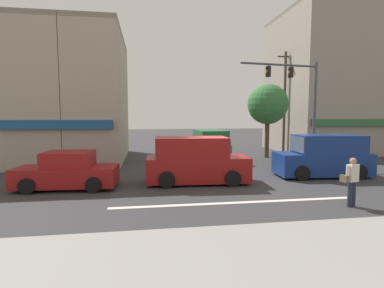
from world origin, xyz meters
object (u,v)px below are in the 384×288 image
at_px(van_crossing_rightbound, 324,157).
at_px(sedan_approaching_near, 68,172).
at_px(van_waiting_far, 196,161).
at_px(pedestrian_foreground_with_bag, 352,179).
at_px(utility_pole_far_right, 285,101).
at_px(street_tree, 268,105).
at_px(traffic_light_mast, 301,97).
at_px(utility_pole_near_left, 60,90).
at_px(van_crossing_leftbound, 209,146).

relative_size(van_crossing_rightbound, sedan_approaching_near, 1.13).
distance_m(van_waiting_far, pedestrian_foreground_with_bag, 6.35).
relative_size(utility_pole_far_right, van_waiting_far, 1.76).
xyz_separation_m(street_tree, traffic_light_mast, (0.08, -4.57, 0.26)).
bearing_deg(van_crossing_rightbound, street_tree, 90.48).
xyz_separation_m(van_waiting_far, pedestrian_foreground_with_bag, (4.58, -4.40, -0.05)).
bearing_deg(utility_pole_near_left, van_waiting_far, -31.39).
bearing_deg(van_crossing_rightbound, utility_pole_far_right, 75.92).
height_order(street_tree, traffic_light_mast, traffic_light_mast).
height_order(utility_pole_near_left, van_crossing_leftbound, utility_pole_near_left).
distance_m(traffic_light_mast, sedan_approaching_near, 13.13).
bearing_deg(van_waiting_far, van_crossing_leftbound, 72.98).
distance_m(utility_pole_far_right, sedan_approaching_near, 18.13).
bearing_deg(street_tree, utility_pole_far_right, 43.72).
height_order(street_tree, utility_pole_far_right, utility_pole_far_right).
height_order(van_waiting_far, van_crossing_leftbound, same).
distance_m(street_tree, utility_pole_far_right, 3.37).
bearing_deg(utility_pole_near_left, street_tree, 14.23).
xyz_separation_m(utility_pole_far_right, van_waiting_far, (-9.05, -9.93, -3.28)).
height_order(utility_pole_far_right, van_crossing_rightbound, utility_pole_far_right).
relative_size(utility_pole_far_right, pedestrian_foreground_with_bag, 4.95).
bearing_deg(sedan_approaching_near, street_tree, 32.85).
height_order(utility_pole_near_left, traffic_light_mast, utility_pole_near_left).
bearing_deg(utility_pole_near_left, sedan_approaching_near, -73.14).
bearing_deg(van_crossing_rightbound, van_crossing_leftbound, 125.16).
xyz_separation_m(street_tree, utility_pole_far_right, (2.42, 2.32, 0.37)).
height_order(utility_pole_far_right, van_crossing_leftbound, utility_pole_far_right).
bearing_deg(sedan_approaching_near, van_crossing_leftbound, 43.28).
bearing_deg(sedan_approaching_near, van_waiting_far, 2.47).
distance_m(street_tree, van_crossing_rightbound, 7.68).
xyz_separation_m(van_crossing_leftbound, pedestrian_foreground_with_bag, (2.45, -11.37, -0.05)).
bearing_deg(sedan_approaching_near, traffic_light_mast, 15.01).
relative_size(utility_pole_near_left, van_waiting_far, 1.84).
bearing_deg(street_tree, utility_pole_near_left, -165.77).
distance_m(street_tree, pedestrian_foreground_with_bag, 12.54).
relative_size(van_waiting_far, van_crossing_leftbound, 1.01).
xyz_separation_m(sedan_approaching_near, pedestrian_foreground_with_bag, (10.10, -4.17, 0.24)).
bearing_deg(traffic_light_mast, van_crossing_leftbound, 139.34).
bearing_deg(van_crossing_leftbound, pedestrian_foreground_with_bag, -77.86).
height_order(van_crossing_leftbound, sedan_approaching_near, van_crossing_leftbound).
height_order(utility_pole_far_right, pedestrian_foreground_with_bag, utility_pole_far_right).
bearing_deg(van_crossing_leftbound, utility_pole_far_right, 23.12).
bearing_deg(van_waiting_far, traffic_light_mast, 24.39).
xyz_separation_m(street_tree, pedestrian_foreground_with_bag, (-2.05, -12.01, -2.96)).
bearing_deg(pedestrian_foreground_with_bag, utility_pole_far_right, 72.66).
height_order(utility_pole_far_right, sedan_approaching_near, utility_pole_far_right).
relative_size(van_crossing_leftbound, sedan_approaching_near, 1.11).
distance_m(utility_pole_far_right, van_crossing_rightbound, 10.25).
relative_size(street_tree, traffic_light_mast, 0.87).
relative_size(street_tree, utility_pole_far_right, 0.65).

